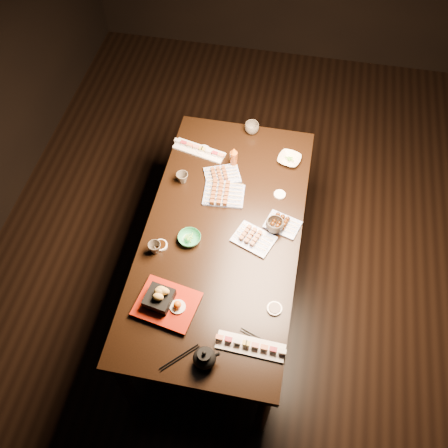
{
  "coord_description": "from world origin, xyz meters",
  "views": [
    {
      "loc": [
        0.08,
        -1.81,
        3.16
      ],
      "look_at": [
        -0.23,
        -0.2,
        0.77
      ],
      "focal_mm": 40.0,
      "sensor_mm": 36.0,
      "label": 1
    }
  ],
  "objects_px": {
    "sushi_platter_far": "(199,149)",
    "teacup_far_left": "(182,178)",
    "dining_table": "(223,265)",
    "teapot": "(204,357)",
    "condiment_bottle": "(234,157)",
    "edamame_bowl_green": "(190,238)",
    "edamame_bowl_cream": "(289,159)",
    "teacup_mid_right": "(275,225)",
    "teacup_far_right": "(252,128)",
    "yakitori_plate_right": "(254,237)",
    "tempura_tray": "(166,301)",
    "yakitori_plate_center": "(224,193)",
    "yakitori_plate_left": "(222,173)",
    "sushi_platter_near": "(251,345)",
    "teacup_near_left": "(155,248)"
  },
  "relations": [
    {
      "from": "teacup_far_right",
      "to": "yakitori_plate_right",
      "type": "bearing_deg",
      "value": -79.93
    },
    {
      "from": "teapot",
      "to": "condiment_bottle",
      "type": "xyz_separation_m",
      "value": [
        -0.09,
        1.29,
        0.02
      ]
    },
    {
      "from": "tempura_tray",
      "to": "teacup_far_right",
      "type": "xyz_separation_m",
      "value": [
        0.23,
        1.34,
        -0.02
      ]
    },
    {
      "from": "condiment_bottle",
      "to": "yakitori_plate_center",
      "type": "bearing_deg",
      "value": -92.65
    },
    {
      "from": "yakitori_plate_center",
      "to": "teacup_far_right",
      "type": "relative_size",
      "value": 2.56
    },
    {
      "from": "teacup_mid_right",
      "to": "teapot",
      "type": "distance_m",
      "value": 0.87
    },
    {
      "from": "edamame_bowl_cream",
      "to": "sushi_platter_far",
      "type": "bearing_deg",
      "value": -177.45
    },
    {
      "from": "yakitori_plate_left",
      "to": "condiment_bottle",
      "type": "xyz_separation_m",
      "value": [
        0.05,
        0.11,
        0.05
      ]
    },
    {
      "from": "yakitori_plate_center",
      "to": "condiment_bottle",
      "type": "distance_m",
      "value": 0.26
    },
    {
      "from": "dining_table",
      "to": "teacup_mid_right",
      "type": "distance_m",
      "value": 0.51
    },
    {
      "from": "teacup_mid_right",
      "to": "teacup_far_left",
      "type": "xyz_separation_m",
      "value": [
        -0.61,
        0.25,
        -0.01
      ]
    },
    {
      "from": "yakitori_plate_left",
      "to": "edamame_bowl_green",
      "type": "bearing_deg",
      "value": -122.52
    },
    {
      "from": "sushi_platter_far",
      "to": "yakitori_plate_right",
      "type": "relative_size",
      "value": 1.52
    },
    {
      "from": "condiment_bottle",
      "to": "teacup_far_right",
      "type": "bearing_deg",
      "value": 77.9
    },
    {
      "from": "yakitori_plate_left",
      "to": "edamame_bowl_cream",
      "type": "bearing_deg",
      "value": 4.62
    },
    {
      "from": "edamame_bowl_green",
      "to": "yakitori_plate_left",
      "type": "bearing_deg",
      "value": 79.94
    },
    {
      "from": "tempura_tray",
      "to": "teacup_far_left",
      "type": "bearing_deg",
      "value": 108.14
    },
    {
      "from": "teacup_far_left",
      "to": "yakitori_plate_center",
      "type": "bearing_deg",
      "value": -12.97
    },
    {
      "from": "dining_table",
      "to": "tempura_tray",
      "type": "bearing_deg",
      "value": -112.08
    },
    {
      "from": "edamame_bowl_green",
      "to": "edamame_bowl_cream",
      "type": "relative_size",
      "value": 0.93
    },
    {
      "from": "dining_table",
      "to": "teapot",
      "type": "height_order",
      "value": "teapot"
    },
    {
      "from": "yakitori_plate_center",
      "to": "yakitori_plate_left",
      "type": "bearing_deg",
      "value": 100.33
    },
    {
      "from": "tempura_tray",
      "to": "yakitori_plate_left",
      "type": "bearing_deg",
      "value": 92.97
    },
    {
      "from": "yakitori_plate_right",
      "to": "teapot",
      "type": "height_order",
      "value": "teapot"
    },
    {
      "from": "edamame_bowl_cream",
      "to": "teapot",
      "type": "bearing_deg",
      "value": -100.24
    },
    {
      "from": "edamame_bowl_green",
      "to": "condiment_bottle",
      "type": "bearing_deg",
      "value": 77.0
    },
    {
      "from": "edamame_bowl_green",
      "to": "edamame_bowl_cream",
      "type": "bearing_deg",
      "value": 55.61
    },
    {
      "from": "sushi_platter_near",
      "to": "sushi_platter_far",
      "type": "xyz_separation_m",
      "value": [
        -0.54,
        1.24,
        -0.0
      ]
    },
    {
      "from": "edamame_bowl_cream",
      "to": "tempura_tray",
      "type": "xyz_separation_m",
      "value": [
        -0.51,
        -1.13,
        0.04
      ]
    },
    {
      "from": "tempura_tray",
      "to": "teacup_far_left",
      "type": "height_order",
      "value": "tempura_tray"
    },
    {
      "from": "teacup_mid_right",
      "to": "yakitori_plate_right",
      "type": "bearing_deg",
      "value": -138.01
    },
    {
      "from": "edamame_bowl_green",
      "to": "teacup_mid_right",
      "type": "bearing_deg",
      "value": 19.95
    },
    {
      "from": "edamame_bowl_cream",
      "to": "teacup_mid_right",
      "type": "height_order",
      "value": "teacup_mid_right"
    },
    {
      "from": "edamame_bowl_green",
      "to": "tempura_tray",
      "type": "relative_size",
      "value": 0.42
    },
    {
      "from": "teacup_near_left",
      "to": "yakitori_plate_right",
      "type": "bearing_deg",
      "value": 18.61
    },
    {
      "from": "sushi_platter_far",
      "to": "teacup_far_left",
      "type": "distance_m",
      "value": 0.27
    },
    {
      "from": "yakitori_plate_right",
      "to": "edamame_bowl_green",
      "type": "distance_m",
      "value": 0.37
    },
    {
      "from": "sushi_platter_near",
      "to": "tempura_tray",
      "type": "distance_m",
      "value": 0.49
    },
    {
      "from": "yakitori_plate_left",
      "to": "teacup_mid_right",
      "type": "height_order",
      "value": "teacup_mid_right"
    },
    {
      "from": "edamame_bowl_cream",
      "to": "condiment_bottle",
      "type": "bearing_deg",
      "value": -164.49
    },
    {
      "from": "sushi_platter_near",
      "to": "yakitori_plate_left",
      "type": "distance_m",
      "value": 1.13
    },
    {
      "from": "dining_table",
      "to": "teacup_far_left",
      "type": "distance_m",
      "value": 0.62
    },
    {
      "from": "yakitori_plate_right",
      "to": "condiment_bottle",
      "type": "height_order",
      "value": "condiment_bottle"
    },
    {
      "from": "yakitori_plate_left",
      "to": "tempura_tray",
      "type": "height_order",
      "value": "tempura_tray"
    },
    {
      "from": "teacup_far_right",
      "to": "teapot",
      "type": "xyz_separation_m",
      "value": [
        0.03,
        -1.6,
        0.02
      ]
    },
    {
      "from": "sushi_platter_near",
      "to": "yakitori_plate_center",
      "type": "height_order",
      "value": "yakitori_plate_center"
    },
    {
      "from": "sushi_platter_near",
      "to": "teacup_near_left",
      "type": "xyz_separation_m",
      "value": [
        -0.62,
        0.45,
        0.01
      ]
    },
    {
      "from": "sushi_platter_near",
      "to": "edamame_bowl_cream",
      "type": "distance_m",
      "value": 1.27
    },
    {
      "from": "yakitori_plate_left",
      "to": "teacup_near_left",
      "type": "xyz_separation_m",
      "value": [
        -0.26,
        -0.61,
        0.01
      ]
    },
    {
      "from": "sushi_platter_far",
      "to": "teacup_far_left",
      "type": "bearing_deg",
      "value": 93.36
    }
  ]
}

